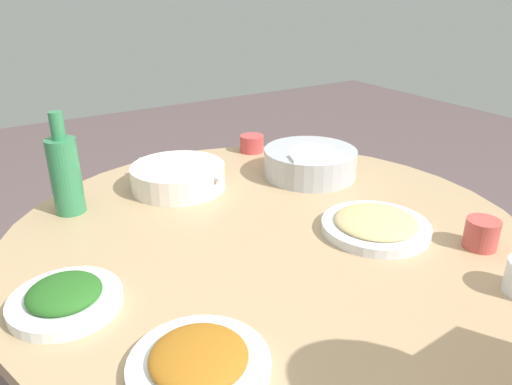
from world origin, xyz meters
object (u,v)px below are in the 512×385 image
round_dining_table (268,268)px  tea_cup_side (482,234)px  green_bottle (65,173)px  rice_bowl (310,162)px  dish_stirfry (199,361)px  soup_bowl (178,177)px  tea_cup_near (252,144)px  dish_greens (65,298)px  dish_noodles (376,225)px

round_dining_table → tea_cup_side: 0.47m
round_dining_table → green_bottle: green_bottle is taller
rice_bowl → green_bottle: green_bottle is taller
round_dining_table → dish_stirfry: (0.32, 0.31, 0.12)m
soup_bowl → green_bottle: green_bottle is taller
tea_cup_near → dish_greens: bearing=37.0°
dish_stirfry → tea_cup_side: size_ratio=3.00×
dish_noodles → tea_cup_near: bearing=-95.0°
dish_noodles → green_bottle: bearing=-40.3°
dish_greens → dish_stirfry: bearing=116.7°
green_bottle → tea_cup_side: bearing=137.4°
dish_noodles → green_bottle: size_ratio=0.97×
rice_bowl → tea_cup_near: 0.27m
dish_stirfry → rice_bowl: bearing=-139.3°
dish_noodles → dish_stirfry: size_ratio=1.15×
tea_cup_near → tea_cup_side: size_ratio=1.10×
dish_greens → dish_noodles: 0.65m
dish_greens → tea_cup_near: bearing=-143.0°
rice_bowl → dish_stirfry: (0.60, 0.52, -0.02)m
soup_bowl → tea_cup_near: bearing=-155.0°
round_dining_table → dish_greens: 0.47m
tea_cup_side → soup_bowl: bearing=-57.0°
soup_bowl → dish_greens: 0.53m
dish_greens → green_bottle: 0.40m
rice_bowl → tea_cup_near: (0.03, -0.27, -0.01)m
dish_greens → green_bottle: green_bottle is taller
soup_bowl → round_dining_table: bearing=103.3°
round_dining_table → soup_bowl: bearing=-76.7°
tea_cup_near → tea_cup_side: (-0.08, 0.78, 0.00)m
rice_bowl → green_bottle: bearing=-10.7°
dish_stirfry → tea_cup_near: (-0.57, -0.78, 0.01)m
rice_bowl → dish_noodles: 0.36m
soup_bowl → dish_stirfry: soup_bowl is taller
dish_greens → dish_stirfry: dish_greens is taller
dish_noodles → tea_cup_side: tea_cup_side is taller
soup_bowl → green_bottle: (0.28, -0.00, 0.07)m
rice_bowl → soup_bowl: rice_bowl is taller
dish_noodles → tea_cup_near: size_ratio=3.14×
dish_noodles → tea_cup_near: (-0.05, -0.61, 0.01)m
soup_bowl → tea_cup_side: size_ratio=3.66×
rice_bowl → green_bottle: size_ratio=1.06×
round_dining_table → dish_noodles: bearing=144.5°
tea_cup_side → round_dining_table: bearing=-42.6°
round_dining_table → dish_noodles: dish_noodles is taller
dish_noodles → green_bottle: green_bottle is taller
soup_bowl → tea_cup_side: (-0.41, 0.63, 0.00)m
soup_bowl → dish_noodles: (-0.27, 0.46, -0.01)m
rice_bowl → soup_bowl: bearing=-17.9°
round_dining_table → dish_greens: bearing=6.9°
rice_bowl → tea_cup_near: size_ratio=3.42×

